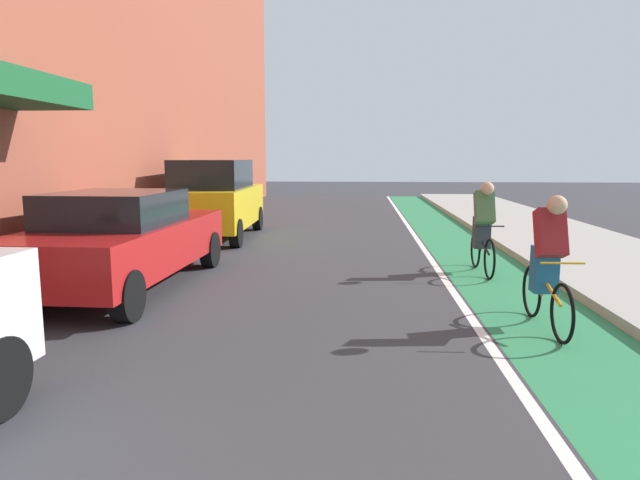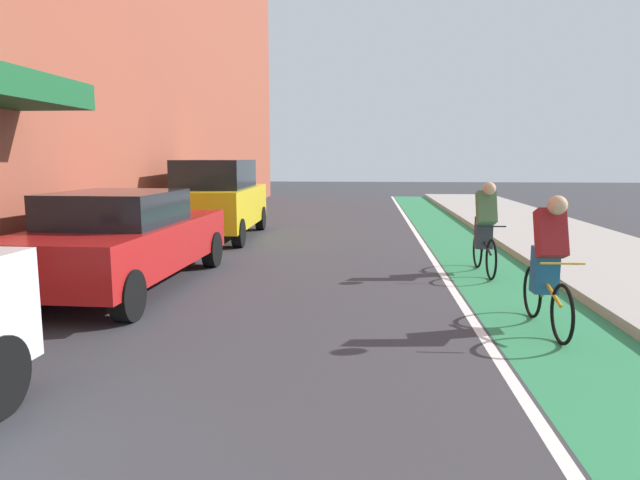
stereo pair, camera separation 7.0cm
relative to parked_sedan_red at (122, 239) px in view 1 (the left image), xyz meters
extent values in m
plane|color=#38383D|center=(2.89, 2.80, -0.79)|extent=(73.04, 73.04, 0.00)
cube|color=#2D8451|center=(6.03, 4.80, -0.79)|extent=(1.60, 33.20, 0.00)
cube|color=white|center=(5.13, 4.80, -0.79)|extent=(0.12, 33.20, 0.00)
cube|color=#A8A59E|center=(8.55, 4.80, -0.72)|extent=(3.44, 33.20, 0.14)
cube|color=red|center=(0.00, 0.05, -0.11)|extent=(1.97, 4.71, 0.70)
cube|color=black|center=(0.00, -0.18, 0.47)|extent=(1.68, 2.00, 0.55)
cylinder|color=black|center=(-0.81, 1.86, -0.46)|extent=(0.24, 0.66, 0.66)
cylinder|color=black|center=(0.89, 1.82, -0.46)|extent=(0.24, 0.66, 0.66)
cylinder|color=black|center=(0.81, -1.75, -0.46)|extent=(0.24, 0.66, 0.66)
cube|color=yellow|center=(0.00, 5.67, 0.02)|extent=(1.93, 4.30, 0.95)
cube|color=black|center=(0.01, 5.46, 0.82)|extent=(1.66, 2.59, 0.75)
cylinder|color=black|center=(-0.87, 7.23, -0.46)|extent=(0.24, 0.67, 0.66)
cylinder|color=black|center=(0.79, 7.27, -0.46)|extent=(0.24, 0.67, 0.66)
cylinder|color=black|center=(-0.78, 4.08, -0.46)|extent=(0.24, 0.67, 0.66)
cylinder|color=black|center=(0.87, 4.12, -0.46)|extent=(0.24, 0.67, 0.66)
torus|color=black|center=(5.92, -2.20, -0.45)|extent=(0.05, 0.68, 0.68)
torus|color=black|center=(5.90, -1.15, -0.45)|extent=(0.05, 0.68, 0.68)
cylinder|color=gold|center=(5.91, -1.68, -0.23)|extent=(0.06, 0.96, 0.33)
cylinder|color=gold|center=(5.91, -1.50, -0.15)|extent=(0.04, 0.12, 0.55)
cylinder|color=gold|center=(5.92, -2.13, 0.10)|extent=(0.48, 0.03, 0.02)
cube|color=#1E598C|center=(5.91, -1.57, -0.08)|extent=(0.28, 0.25, 0.56)
cube|color=maroon|center=(5.91, -1.70, 0.38)|extent=(0.33, 0.40, 0.60)
sphere|color=tan|center=(5.92, -1.86, 0.72)|extent=(0.22, 0.22, 0.22)
torus|color=black|center=(5.87, 1.08, -0.44)|extent=(0.06, 0.69, 0.69)
torus|color=black|center=(5.84, 2.13, -0.44)|extent=(0.06, 0.69, 0.69)
cylinder|color=black|center=(5.86, 1.60, -0.22)|extent=(0.06, 0.96, 0.33)
cylinder|color=black|center=(5.85, 1.79, -0.14)|extent=(0.04, 0.12, 0.55)
cylinder|color=black|center=(5.87, 1.16, 0.11)|extent=(0.48, 0.03, 0.02)
cube|color=#333842|center=(5.85, 1.71, -0.07)|extent=(0.29, 0.25, 0.56)
cube|color=#4C7247|center=(5.86, 1.58, 0.39)|extent=(0.33, 0.41, 0.60)
sphere|color=tan|center=(5.86, 1.42, 0.73)|extent=(0.22, 0.22, 0.22)
camera|label=1|loc=(3.69, -8.36, 1.25)|focal=31.46mm
camera|label=2|loc=(3.76, -8.36, 1.25)|focal=31.46mm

